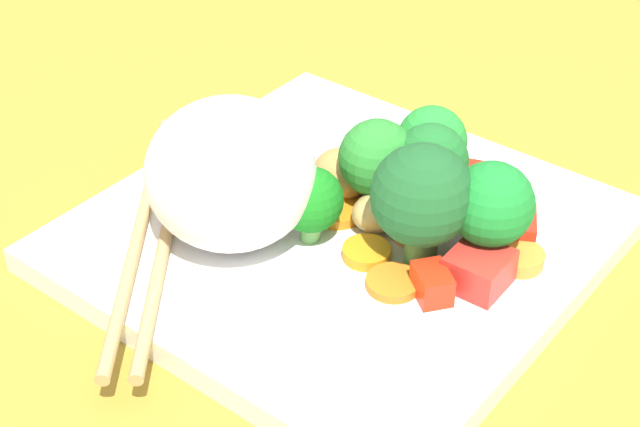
# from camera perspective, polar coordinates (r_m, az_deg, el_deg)

# --- Properties ---
(ground_plane) EXTENTS (1.10, 1.10, 0.02)m
(ground_plane) POSITION_cam_1_polar(r_m,az_deg,el_deg) (0.56, 1.19, -2.74)
(ground_plane) COLOR olive
(square_plate) EXTENTS (0.27, 0.27, 0.01)m
(square_plate) POSITION_cam_1_polar(r_m,az_deg,el_deg) (0.55, 1.21, -1.34)
(square_plate) COLOR white
(square_plate) RESTS_ON ground_plane
(rice_mound) EXTENTS (0.10, 0.10, 0.08)m
(rice_mound) POSITION_cam_1_polar(r_m,az_deg,el_deg) (0.52, -5.26, 2.35)
(rice_mound) COLOR white
(rice_mound) RESTS_ON square_plate
(broccoli_floret_0) EXTENTS (0.05, 0.05, 0.06)m
(broccoli_floret_0) POSITION_cam_1_polar(r_m,az_deg,el_deg) (0.51, 9.97, 0.42)
(broccoli_floret_0) COLOR #5D9138
(broccoli_floret_0) RESTS_ON square_plate
(broccoli_floret_1) EXTENTS (0.04, 0.04, 0.06)m
(broccoli_floret_1) POSITION_cam_1_polar(r_m,az_deg,el_deg) (0.54, 6.49, 2.99)
(broccoli_floret_1) COLOR #559748
(broccoli_floret_1) RESTS_ON square_plate
(broccoli_floret_2) EXTENTS (0.04, 0.04, 0.05)m
(broccoli_floret_2) POSITION_cam_1_polar(r_m,az_deg,el_deg) (0.52, -0.56, 0.75)
(broccoli_floret_2) COLOR #71B65E
(broccoli_floret_2) RESTS_ON square_plate
(broccoli_floret_3) EXTENTS (0.04, 0.04, 0.06)m
(broccoli_floret_3) POSITION_cam_1_polar(r_m,az_deg,el_deg) (0.56, 6.56, 4.13)
(broccoli_floret_3) COLOR #70AB4A
(broccoli_floret_3) RESTS_ON square_plate
(broccoli_floret_4) EXTENTS (0.04, 0.04, 0.06)m
(broccoli_floret_4) POSITION_cam_1_polar(r_m,az_deg,el_deg) (0.54, 3.37, 3.20)
(broccoli_floret_4) COLOR #7EB152
(broccoli_floret_4) RESTS_ON square_plate
(broccoli_floret_5) EXTENTS (0.05, 0.05, 0.07)m
(broccoli_floret_5) POSITION_cam_1_polar(r_m,az_deg,el_deg) (0.50, 6.02, 0.97)
(broccoli_floret_5) COLOR #599248
(broccoli_floret_5) RESTS_ON square_plate
(carrot_slice_0) EXTENTS (0.04, 0.04, 0.01)m
(carrot_slice_0) POSITION_cam_1_polar(r_m,az_deg,el_deg) (0.54, 5.65, -0.89)
(carrot_slice_0) COLOR orange
(carrot_slice_0) RESTS_ON square_plate
(carrot_slice_1) EXTENTS (0.04, 0.04, 0.01)m
(carrot_slice_1) POSITION_cam_1_polar(r_m,az_deg,el_deg) (0.52, 2.75, -2.30)
(carrot_slice_1) COLOR orange
(carrot_slice_1) RESTS_ON square_plate
(carrot_slice_2) EXTENTS (0.04, 0.04, 0.01)m
(carrot_slice_2) POSITION_cam_1_polar(r_m,az_deg,el_deg) (0.56, 0.98, 0.20)
(carrot_slice_2) COLOR orange
(carrot_slice_2) RESTS_ON square_plate
(carrot_slice_3) EXTENTS (0.03, 0.03, 0.01)m
(carrot_slice_3) POSITION_cam_1_polar(r_m,az_deg,el_deg) (0.51, 4.30, -4.07)
(carrot_slice_3) COLOR orange
(carrot_slice_3) RESTS_ON square_plate
(carrot_slice_4) EXTENTS (0.04, 0.04, 0.01)m
(carrot_slice_4) POSITION_cam_1_polar(r_m,az_deg,el_deg) (0.53, 11.58, -2.58)
(carrot_slice_4) COLOR orange
(carrot_slice_4) RESTS_ON square_plate
(pepper_chunk_0) EXTENTS (0.03, 0.03, 0.02)m
(pepper_chunk_0) POSITION_cam_1_polar(r_m,az_deg,el_deg) (0.50, 6.57, -4.11)
(pepper_chunk_0) COLOR red
(pepper_chunk_0) RESTS_ON square_plate
(pepper_chunk_1) EXTENTS (0.03, 0.03, 0.02)m
(pepper_chunk_1) POSITION_cam_1_polar(r_m,az_deg,el_deg) (0.51, 9.12, -3.43)
(pepper_chunk_1) COLOR red
(pepper_chunk_1) RESTS_ON square_plate
(pepper_chunk_2) EXTENTS (0.04, 0.04, 0.01)m
(pepper_chunk_2) POSITION_cam_1_polar(r_m,az_deg,el_deg) (0.55, 10.92, -0.65)
(pepper_chunk_2) COLOR red
(pepper_chunk_2) RESTS_ON square_plate
(pepper_chunk_3) EXTENTS (0.03, 0.02, 0.02)m
(pepper_chunk_3) POSITION_cam_1_polar(r_m,az_deg,el_deg) (0.58, 3.61, 2.39)
(pepper_chunk_3) COLOR red
(pepper_chunk_3) RESTS_ON square_plate
(pepper_chunk_4) EXTENTS (0.02, 0.02, 0.02)m
(pepper_chunk_4) POSITION_cam_1_polar(r_m,az_deg,el_deg) (0.58, 8.70, 2.02)
(pepper_chunk_4) COLOR red
(pepper_chunk_4) RESTS_ON square_plate
(chicken_piece_0) EXTENTS (0.04, 0.04, 0.02)m
(chicken_piece_0) POSITION_cam_1_polar(r_m,az_deg,el_deg) (0.54, 3.54, 0.12)
(chicken_piece_0) COLOR tan
(chicken_piece_0) RESTS_ON square_plate
(chicken_piece_1) EXTENTS (0.02, 0.03, 0.02)m
(chicken_piece_1) POSITION_cam_1_polar(r_m,az_deg,el_deg) (0.56, 8.42, 0.84)
(chicken_piece_1) COLOR tan
(chicken_piece_1) RESTS_ON square_plate
(chicken_piece_3) EXTENTS (0.04, 0.04, 0.03)m
(chicken_piece_3) POSITION_cam_1_polar(r_m,az_deg,el_deg) (0.57, 1.37, 2.37)
(chicken_piece_3) COLOR #B78C49
(chicken_piece_3) RESTS_ON square_plate
(chopstick_pair) EXTENTS (0.20, 0.15, 0.01)m
(chopstick_pair) POSITION_cam_1_polar(r_m,az_deg,el_deg) (0.55, -9.74, -0.98)
(chopstick_pair) COLOR tan
(chopstick_pair) RESTS_ON square_plate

